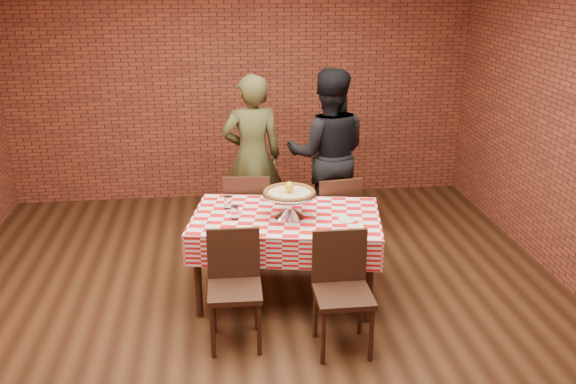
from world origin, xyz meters
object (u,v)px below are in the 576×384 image
object	(u,v)px
condiment_caddy	(298,195)
chair_near_right	(343,296)
water_glass_right	(228,202)
pizza_stand	(289,205)
chair_far_left	(248,215)
water_glass_left	(235,212)
table	(286,257)
chair_near_left	(235,292)
chair_far_right	(333,218)
diner_olive	(252,157)
pizza	(289,193)
diner_black	(328,154)

from	to	relation	value
condiment_caddy	chair_near_right	bearing A→B (deg)	-71.50
water_glass_right	pizza_stand	bearing A→B (deg)	-26.83
chair_far_left	water_glass_right	bearing A→B (deg)	76.49
pizza_stand	water_glass_left	world-z (taller)	pizza_stand
water_glass_left	chair_far_left	xyz separation A→B (m)	(0.15, 0.80, -0.36)
table	chair_near_left	distance (m)	0.82
chair_near_right	chair_far_left	xyz separation A→B (m)	(-0.60, 1.62, 0.01)
table	chair_far_right	world-z (taller)	chair_far_right
chair_far_right	diner_olive	distance (m)	1.12
table	water_glass_left	bearing A→B (deg)	-177.35
water_glass_right	chair_near_right	world-z (taller)	chair_near_right
chair_far_right	table	bearing A→B (deg)	42.51
table	pizza	xyz separation A→B (m)	(0.02, -0.03, 0.59)
water_glass_left	diner_black	world-z (taller)	diner_black
water_glass_left	diner_olive	size ratio (longest dim) A/B	0.06
table	water_glass_left	xyz separation A→B (m)	(-0.42, -0.02, 0.44)
diner_black	diner_olive	bearing A→B (deg)	0.28
pizza	chair_near_right	world-z (taller)	pizza
chair_far_right	diner_olive	xyz separation A→B (m)	(-0.72, 0.75, 0.41)
table	pizza_stand	xyz separation A→B (m)	(0.02, -0.03, 0.48)
chair_far_left	chair_far_right	distance (m)	0.82
water_glass_right	diner_black	distance (m)	1.50
water_glass_right	chair_far_left	distance (m)	0.69
water_glass_right	chair_near_right	bearing A→B (deg)	-52.84
diner_black	chair_far_left	bearing A→B (deg)	38.54
pizza	water_glass_right	world-z (taller)	pizza
pizza	water_glass_right	distance (m)	0.58
table	water_glass_left	world-z (taller)	water_glass_left
pizza_stand	chair_far_right	world-z (taller)	pizza_stand
diner_olive	chair_far_right	bearing A→B (deg)	128.01
pizza_stand	condiment_caddy	xyz separation A→B (m)	(0.11, 0.33, -0.03)
chair_near_right	diner_black	distance (m)	2.18
chair_near_right	diner_black	world-z (taller)	diner_black
chair_near_right	pizza_stand	bearing A→B (deg)	110.52
table	chair_near_right	world-z (taller)	chair_near_right
chair_near_left	chair_far_right	xyz separation A→B (m)	(0.99, 1.32, 0.01)
chair_far_left	pizza_stand	bearing A→B (deg)	115.97
pizza_stand	chair_near_left	xyz separation A→B (m)	(-0.49, -0.64, -0.42)
chair_near_left	chair_far_right	world-z (taller)	chair_far_right
chair_near_right	chair_far_right	world-z (taller)	same
water_glass_left	diner_black	xyz separation A→B (m)	(1.01, 1.31, 0.08)
pizza_stand	diner_olive	bearing A→B (deg)	98.63
pizza	diner_black	bearing A→B (deg)	67.11
water_glass_left	diner_black	distance (m)	1.65
water_glass_left	chair_far_left	size ratio (longest dim) A/B	0.12
chair_near_left	chair_near_right	bearing A→B (deg)	-10.43
water_glass_right	chair_far_left	xyz separation A→B (m)	(0.19, 0.56, -0.36)
pizza	diner_black	distance (m)	1.43
pizza	chair_near_left	world-z (taller)	pizza
pizza_stand	condiment_caddy	size ratio (longest dim) A/B	3.24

